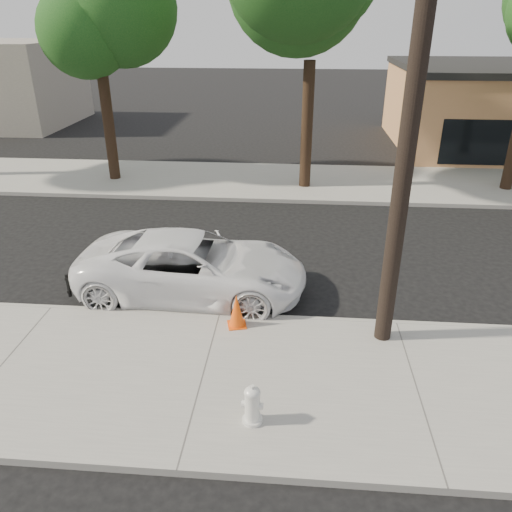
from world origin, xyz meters
name	(u,v)px	position (x,y,z in m)	size (l,w,h in m)	color
ground	(231,277)	(0.00, 0.00, 0.00)	(120.00, 120.00, 0.00)	black
near_sidewalk	(203,379)	(0.00, -4.30, 0.07)	(90.00, 4.40, 0.15)	gray
far_sidewalk	(257,181)	(0.00, 8.50, 0.07)	(90.00, 5.00, 0.15)	gray
curb_near	(220,317)	(0.00, -2.10, 0.07)	(90.00, 0.12, 0.16)	#9E9B93
utility_pole	(411,120)	(3.60, -2.70, 4.70)	(1.40, 0.34, 9.00)	black
tree_b	(99,22)	(-5.81, 8.06, 6.15)	(4.34, 4.20, 8.45)	black
police_cruiser	(193,266)	(-0.81, -0.95, 0.78)	(2.58, 5.60, 1.55)	white
fire_hydrant	(252,405)	(1.05, -5.40, 0.49)	(0.38, 0.34, 0.71)	silver
traffic_cone	(237,311)	(0.45, -2.53, 0.52)	(0.48, 0.48, 0.77)	#FF540D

